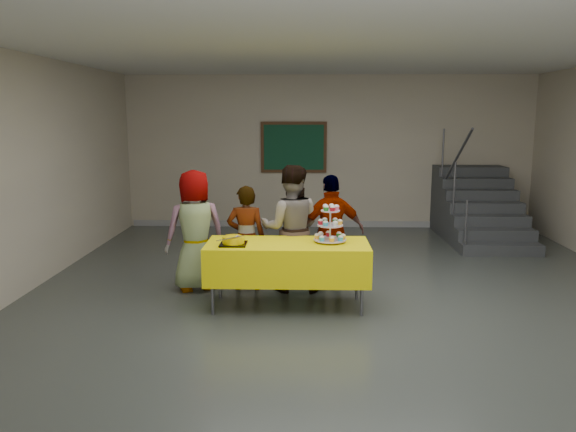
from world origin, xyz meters
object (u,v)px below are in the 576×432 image
cupcake_stand (330,227)px  schoolchild_b (246,238)px  schoolchild_d (332,232)px  bake_table (288,261)px  schoolchild_a (195,230)px  bear_cake (233,240)px  staircase (476,211)px  noticeboard (294,147)px  schoolchild_c (291,229)px

cupcake_stand → schoolchild_b: (-1.04, 0.61, -0.27)m
schoolchild_b → schoolchild_d: 1.10m
bake_table → schoolchild_b: 0.87m
schoolchild_a → schoolchild_d: bearing=160.2°
bear_cake → staircase: staircase is taller
bake_table → schoolchild_d: schoolchild_d is taller
schoolchild_d → staircase: (2.83, 3.19, -0.25)m
schoolchild_a → schoolchild_b: 0.66m
schoolchild_a → noticeboard: (1.19, 4.14, 0.82)m
schoolchild_a → schoolchild_c: schoolchild_c is taller
schoolchild_c → schoolchild_d: size_ratio=1.09×
bear_cake → schoolchild_a: schoolchild_a is taller
cupcake_stand → staircase: 4.87m
cupcake_stand → schoolchild_b: 1.24m
schoolchild_d → noticeboard: noticeboard is taller
schoolchild_a → schoolchild_c: bearing=156.1°
cupcake_stand → schoolchild_b: schoolchild_b is taller
bear_cake → schoolchild_a: bearing=127.6°
cupcake_stand → bear_cake: bearing=-171.4°
schoolchild_b → schoolchild_c: bearing=177.1°
schoolchild_c → noticeboard: bearing=-88.7°
schoolchild_c → schoolchild_d: schoolchild_c is taller
cupcake_stand → bake_table: bearing=-173.7°
schoolchild_a → noticeboard: noticeboard is taller
bake_table → noticeboard: 4.90m
schoolchild_c → schoolchild_d: 0.54m
schoolchild_b → cupcake_stand: bearing=148.8°
bake_table → cupcake_stand: size_ratio=4.22×
bake_table → noticeboard: noticeboard is taller
bear_cake → staircase: bearing=45.5°
cupcake_stand → schoolchild_d: size_ratio=0.30×
bake_table → schoolchild_a: size_ratio=1.21×
schoolchild_a → schoolchild_c: (1.22, -0.00, 0.03)m
schoolchild_d → staircase: staircase is taller
bake_table → schoolchild_b: bearing=129.6°
bear_cake → schoolchild_b: (0.07, 0.78, -0.15)m
cupcake_stand → schoolchild_d: 0.74m
bear_cake → noticeboard: noticeboard is taller
noticeboard → cupcake_stand: bearing=-83.9°
cupcake_stand → schoolchild_b: bearing=149.7°
schoolchild_a → schoolchild_b: (0.65, 0.02, -0.10)m
schoolchild_d → schoolchild_c: bearing=-0.5°
schoolchild_b → staircase: staircase is taller
bake_table → schoolchild_b: (-0.55, 0.66, 0.12)m
schoolchild_a → schoolchild_b: schoolchild_a is taller
schoolchild_c → schoolchild_d: bearing=-165.9°
cupcake_stand → bear_cake: size_ratio=1.24×
bear_cake → noticeboard: size_ratio=0.28×
schoolchild_d → bake_table: bearing=40.6°
schoolchild_a → schoolchild_d: (1.75, 0.12, -0.04)m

